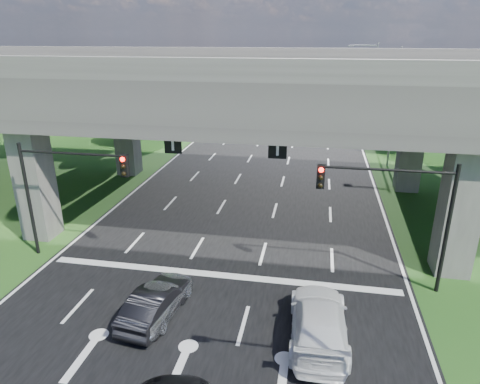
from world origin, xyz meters
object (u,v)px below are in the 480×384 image
(car_silver, at_px, (158,298))
(car_white, at_px, (319,321))
(signal_left, at_px, (64,181))
(streetlight_beyond, at_px, (371,80))
(signal_right, at_px, (398,203))
(car_dark, at_px, (155,303))
(streetlight_far, at_px, (390,99))

(car_silver, relative_size, car_white, 0.81)
(signal_left, xyz_separation_m, streetlight_beyond, (17.92, 36.06, 1.66))
(car_silver, height_order, car_white, car_white)
(signal_left, relative_size, streetlight_beyond, 0.60)
(signal_right, xyz_separation_m, car_dark, (-9.62, -4.10, -3.48))
(signal_right, relative_size, signal_left, 1.00)
(signal_right, bearing_deg, car_white, -126.42)
(signal_right, bearing_deg, signal_left, 180.00)
(signal_right, xyz_separation_m, signal_left, (-15.65, 0.00, 0.00))
(signal_right, relative_size, car_dark, 1.46)
(streetlight_beyond, bearing_deg, car_dark, -106.50)
(car_silver, relative_size, car_dark, 1.04)
(streetlight_far, bearing_deg, streetlight_beyond, 90.00)
(car_dark, bearing_deg, car_white, -173.86)
(signal_right, xyz_separation_m, car_white, (-3.09, -4.19, -3.39))
(streetlight_far, bearing_deg, car_white, -102.48)
(signal_right, distance_m, car_white, 6.22)
(signal_right, distance_m, streetlight_beyond, 36.17)
(signal_right, xyz_separation_m, car_silver, (-9.62, -3.82, -3.43))
(car_silver, xyz_separation_m, car_dark, (0.00, -0.28, -0.05))
(signal_left, xyz_separation_m, car_white, (12.56, -4.19, -3.39))
(signal_right, height_order, car_dark, signal_right)
(streetlight_beyond, relative_size, car_white, 1.90)
(signal_right, relative_size, car_silver, 1.41)
(streetlight_beyond, relative_size, car_silver, 2.34)
(car_white, bearing_deg, streetlight_far, -104.60)
(signal_left, relative_size, car_white, 1.14)
(streetlight_far, xyz_separation_m, car_white, (-5.37, -24.25, -5.05))
(signal_left, height_order, car_silver, signal_left)
(signal_left, bearing_deg, car_white, -18.46)
(signal_right, distance_m, car_silver, 10.91)
(streetlight_beyond, bearing_deg, signal_right, -93.61)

